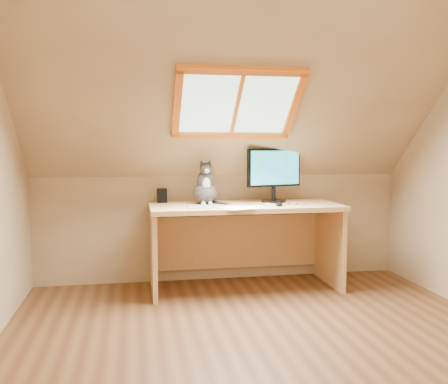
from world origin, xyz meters
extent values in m
plane|color=brown|center=(0.00, 0.00, 0.00)|extent=(3.50, 3.50, 0.00)
cube|color=tan|center=(0.00, 1.75, 0.50)|extent=(3.50, 0.02, 1.00)
cube|color=tan|center=(0.00, 0.97, 1.70)|extent=(3.50, 1.56, 1.41)
cube|color=#B2E0CC|center=(0.00, 1.05, 1.63)|extent=(0.90, 0.53, 0.48)
cube|color=orange|center=(0.00, 1.05, 1.63)|extent=(1.02, 0.64, 0.59)
cube|color=#E0AB6A|center=(0.14, 1.38, 0.75)|extent=(1.68, 0.74, 0.04)
cube|color=#E0AB6A|center=(-0.67, 1.38, 0.36)|extent=(0.04, 0.66, 0.73)
cube|color=#E0AB6A|center=(0.96, 1.38, 0.36)|extent=(0.04, 0.66, 0.73)
cube|color=#E0AB6A|center=(0.14, 1.72, 0.36)|extent=(1.58, 0.03, 0.51)
cylinder|color=black|center=(0.44, 1.48, 0.78)|extent=(0.23, 0.23, 0.02)
cylinder|color=black|center=(0.44, 1.48, 0.85)|extent=(0.04, 0.04, 0.12)
cube|color=black|center=(0.44, 1.48, 1.09)|extent=(0.53, 0.16, 0.35)
cube|color=blue|center=(0.45, 1.45, 1.09)|extent=(0.48, 0.12, 0.31)
ellipsoid|color=#413D3A|center=(-0.20, 1.47, 0.86)|extent=(0.23, 0.27, 0.19)
ellipsoid|color=#413D3A|center=(-0.20, 1.46, 0.97)|extent=(0.15, 0.15, 0.20)
ellipsoid|color=silver|center=(-0.20, 1.39, 0.95)|extent=(0.07, 0.04, 0.12)
ellipsoid|color=#413D3A|center=(-0.20, 1.41, 1.09)|extent=(0.12, 0.11, 0.11)
sphere|color=silver|center=(-0.20, 1.36, 1.07)|extent=(0.04, 0.04, 0.04)
cone|color=#413D3A|center=(-0.24, 1.43, 1.14)|extent=(0.05, 0.05, 0.07)
cone|color=#413D3A|center=(-0.17, 1.43, 1.14)|extent=(0.06, 0.05, 0.07)
cube|color=black|center=(-0.58, 1.63, 0.83)|extent=(0.09, 0.09, 0.13)
cube|color=#B2B2B7|center=(-0.25, 1.20, 0.77)|extent=(0.27, 0.20, 0.01)
ellipsoid|color=black|center=(0.40, 1.18, 0.79)|extent=(0.10, 0.12, 0.03)
cube|color=white|center=(0.13, 1.12, 0.77)|extent=(0.33, 0.27, 0.00)
cube|color=white|center=(0.13, 1.12, 0.77)|extent=(0.32, 0.24, 0.00)
cube|color=white|center=(0.13, 1.12, 0.77)|extent=(0.35, 0.30, 0.00)
camera|label=1|loc=(-0.83, -2.93, 1.30)|focal=40.00mm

